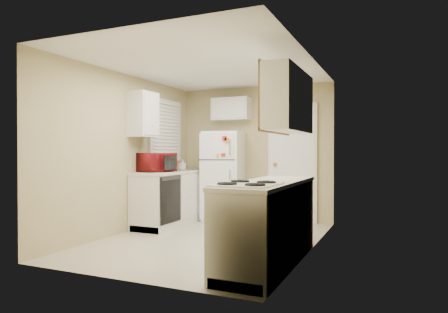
% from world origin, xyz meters
% --- Properties ---
extents(floor, '(3.80, 3.80, 0.00)m').
position_xyz_m(floor, '(0.00, 0.00, 0.00)').
color(floor, beige).
rests_on(floor, ground).
extents(ceiling, '(3.80, 3.80, 0.00)m').
position_xyz_m(ceiling, '(0.00, 0.00, 2.40)').
color(ceiling, white).
rests_on(ceiling, floor).
extents(wall_left, '(3.80, 3.80, 0.00)m').
position_xyz_m(wall_left, '(-1.40, 0.00, 1.20)').
color(wall_left, tan).
rests_on(wall_left, floor).
extents(wall_right, '(3.80, 3.80, 0.00)m').
position_xyz_m(wall_right, '(1.40, 0.00, 1.20)').
color(wall_right, tan).
rests_on(wall_right, floor).
extents(wall_back, '(2.80, 2.80, 0.00)m').
position_xyz_m(wall_back, '(0.00, 1.90, 1.20)').
color(wall_back, tan).
rests_on(wall_back, floor).
extents(wall_front, '(2.80, 2.80, 0.00)m').
position_xyz_m(wall_front, '(0.00, -1.90, 1.20)').
color(wall_front, tan).
rests_on(wall_front, floor).
extents(left_counter, '(0.60, 1.80, 0.90)m').
position_xyz_m(left_counter, '(-1.10, 0.90, 0.45)').
color(left_counter, silver).
rests_on(left_counter, floor).
extents(dishwasher, '(0.03, 0.58, 0.72)m').
position_xyz_m(dishwasher, '(-0.81, 0.30, 0.49)').
color(dishwasher, black).
rests_on(dishwasher, floor).
extents(sink, '(0.54, 0.74, 0.16)m').
position_xyz_m(sink, '(-1.10, 1.05, 0.86)').
color(sink, gray).
rests_on(sink, left_counter).
extents(microwave, '(0.61, 0.45, 0.36)m').
position_xyz_m(microwave, '(-1.15, 0.44, 1.05)').
color(microwave, maroon).
rests_on(microwave, left_counter).
extents(soap_bottle, '(0.10, 0.10, 0.18)m').
position_xyz_m(soap_bottle, '(-1.15, 1.28, 1.00)').
color(soap_bottle, beige).
rests_on(soap_bottle, left_counter).
extents(window_blinds, '(0.10, 0.98, 1.08)m').
position_xyz_m(window_blinds, '(-1.36, 1.05, 1.60)').
color(window_blinds, silver).
rests_on(window_blinds, wall_left).
extents(upper_cabinet_left, '(0.30, 0.45, 0.70)m').
position_xyz_m(upper_cabinet_left, '(-1.25, 0.22, 1.80)').
color(upper_cabinet_left, silver).
rests_on(upper_cabinet_left, wall_left).
extents(refrigerator, '(0.72, 0.70, 1.58)m').
position_xyz_m(refrigerator, '(-0.46, 1.54, 0.79)').
color(refrigerator, white).
rests_on(refrigerator, floor).
extents(cabinet_over_fridge, '(0.70, 0.30, 0.40)m').
position_xyz_m(cabinet_over_fridge, '(-0.40, 1.75, 2.00)').
color(cabinet_over_fridge, silver).
rests_on(cabinet_over_fridge, wall_back).
extents(interior_door, '(0.86, 0.06, 2.08)m').
position_xyz_m(interior_door, '(0.70, 1.86, 1.02)').
color(interior_door, white).
rests_on(interior_door, floor).
extents(right_counter, '(0.60, 2.00, 0.90)m').
position_xyz_m(right_counter, '(1.10, -0.80, 0.45)').
color(right_counter, silver).
rests_on(right_counter, floor).
extents(stove, '(0.57, 0.70, 0.83)m').
position_xyz_m(stove, '(1.06, -1.35, 0.42)').
color(stove, white).
rests_on(stove, floor).
extents(upper_cabinet_right, '(0.30, 1.20, 0.70)m').
position_xyz_m(upper_cabinet_right, '(1.25, -0.50, 1.80)').
color(upper_cabinet_right, silver).
rests_on(upper_cabinet_right, wall_right).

